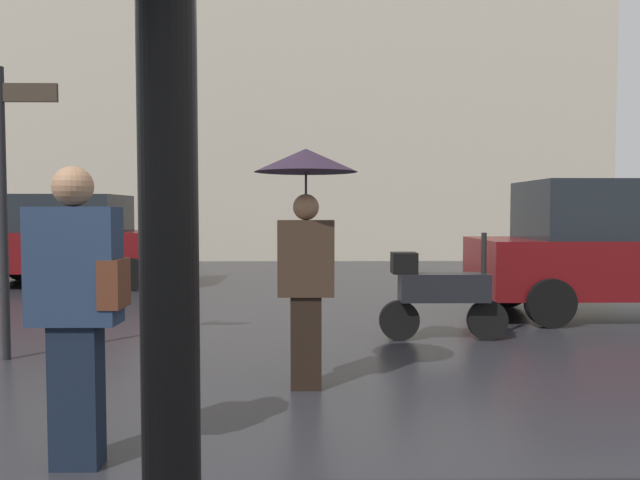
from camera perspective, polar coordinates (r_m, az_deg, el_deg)
pedestrian_with_umbrella at (r=4.95m, az=-1.34°, el=2.73°), size 0.85×0.85×1.99m
pedestrian_with_bag at (r=3.73m, az=-22.05°, el=-5.14°), size 0.53×0.24×1.74m
parked_scooter at (r=7.01m, az=11.29°, el=-4.85°), size 1.47×0.32×1.23m
parked_car_left at (r=12.98m, az=-22.86°, el=0.06°), size 4.52×2.02×1.80m
parked_car_right at (r=9.39m, az=26.22°, el=-0.73°), size 4.01×1.83×1.90m
street_signpost at (r=6.70m, az=-27.90°, el=4.79°), size 1.08×0.08×2.89m
building_block at (r=19.83m, az=-2.36°, el=19.92°), size 18.82×2.84×14.63m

